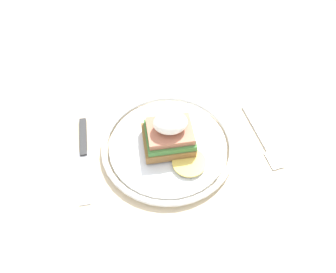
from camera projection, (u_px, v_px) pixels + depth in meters
name	position (u px, v px, depth m)	size (l,w,h in m)	color
ground_plane	(166.00, 262.00, 1.18)	(6.00, 6.00, 0.00)	#B2ADA3
dining_table	(165.00, 178.00, 0.67)	(1.06, 0.82, 0.73)	#C6B28E
plate	(168.00, 146.00, 0.58)	(0.24, 0.24, 0.02)	silver
sandwich	(170.00, 135.00, 0.55)	(0.10, 0.11, 0.07)	olive
fork	(262.00, 139.00, 0.60)	(0.03, 0.15, 0.00)	silver
knife	(84.00, 152.00, 0.58)	(0.02, 0.18, 0.01)	#2D2D2D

